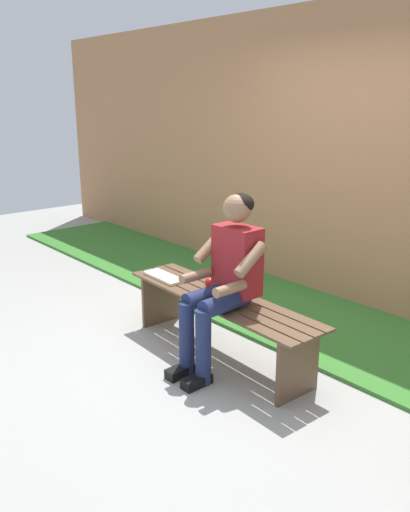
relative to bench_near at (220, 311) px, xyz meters
The scene contains 7 objects.
ground_plane 1.61m from the bench_near, 39.73° to the left, with size 10.00×7.00×0.04m, color #9E9E99.
grass_strip 1.24m from the bench_near, 90.00° to the right, with size 9.00×1.65×0.03m, color #387A2D.
brick_wall 2.12m from the bench_near, 74.39° to the right, with size 9.50×0.24×2.76m, color #B27A51.
bench_near is the anchor object (origin of this frame).
person_seated 0.39m from the bench_near, 146.64° to the left, with size 0.50×0.69×1.28m.
apple 0.26m from the bench_near, 20.38° to the right, with size 0.08×0.08×0.08m, color red.
book_open 0.63m from the bench_near, ahead, with size 0.42×0.17×0.02m.
Camera 1 is at (-2.74, 2.53, 1.92)m, focal length 37.14 mm.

